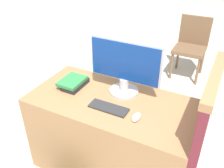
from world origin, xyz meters
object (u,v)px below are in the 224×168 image
Objects in this scene: keyboard at (109,108)px; far_chair at (191,44)px; book_stack at (74,83)px; monitor at (125,67)px; mouse at (136,117)px.

far_chair is at bearing 85.18° from keyboard.
keyboard is 0.35× the size of far_chair.
book_stack is (-0.42, 0.15, 0.03)m from keyboard.
far_chair is at bearing 84.69° from monitor.
mouse reaches higher than keyboard.
book_stack is 0.29× the size of far_chair.
mouse is 0.43× the size of book_stack.
monitor is 0.48m from book_stack.
keyboard is at bearing -19.52° from book_stack.
book_stack is (-0.42, -0.12, -0.20)m from monitor.
monitor is at bearing 128.93° from mouse.
book_stack is (-0.65, 0.16, 0.02)m from mouse.
monitor is at bearing -52.83° from far_chair.
mouse is at bearing -51.07° from monitor.
keyboard is 0.44m from book_stack.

